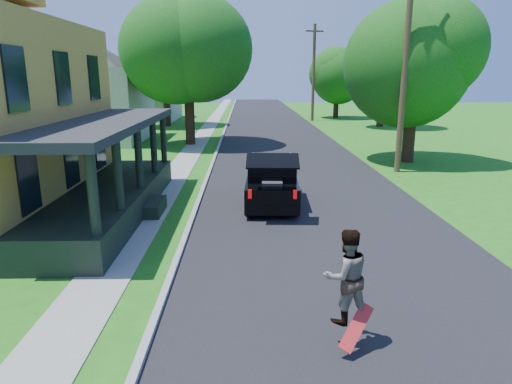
{
  "coord_description": "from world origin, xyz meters",
  "views": [
    {
      "loc": [
        -2.33,
        -8.69,
        4.49
      ],
      "look_at": [
        -2.06,
        3.0,
        1.5
      ],
      "focal_mm": 32.0,
      "sensor_mm": 36.0,
      "label": 1
    }
  ],
  "objects_px": {
    "skateboarder": "(346,276)",
    "utility_pole_near": "(406,50)",
    "black_suv": "(272,182)",
    "tree_right_near": "(415,48)"
  },
  "relations": [
    {
      "from": "skateboarder",
      "to": "utility_pole_near",
      "type": "bearing_deg",
      "value": -125.3
    },
    {
      "from": "black_suv",
      "to": "skateboarder",
      "type": "height_order",
      "value": "black_suv"
    },
    {
      "from": "skateboarder",
      "to": "utility_pole_near",
      "type": "xyz_separation_m",
      "value": [
        5.61,
        14.33,
        4.36
      ]
    },
    {
      "from": "black_suv",
      "to": "skateboarder",
      "type": "distance_m",
      "value": 8.84
    },
    {
      "from": "skateboarder",
      "to": "tree_right_near",
      "type": "xyz_separation_m",
      "value": [
        6.97,
        16.96,
        4.57
      ]
    },
    {
      "from": "tree_right_near",
      "to": "utility_pole_near",
      "type": "height_order",
      "value": "utility_pole_near"
    },
    {
      "from": "skateboarder",
      "to": "utility_pole_near",
      "type": "distance_m",
      "value": 15.99
    },
    {
      "from": "tree_right_near",
      "to": "skateboarder",
      "type": "bearing_deg",
      "value": -112.33
    },
    {
      "from": "black_suv",
      "to": "utility_pole_near",
      "type": "height_order",
      "value": "utility_pole_near"
    },
    {
      "from": "tree_right_near",
      "to": "black_suv",
      "type": "bearing_deg",
      "value": -133.32
    }
  ]
}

